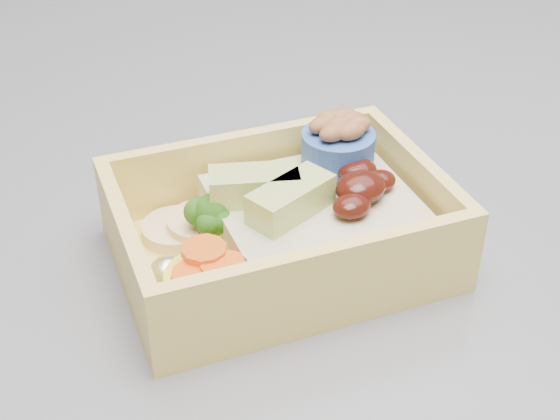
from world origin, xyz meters
TOP-DOWN VIEW (x-y plane):
  - bento_box at (-0.12, -0.23)m, footprint 0.19×0.15m

SIDE VIEW (x-z plane):
  - bento_box at x=-0.12m, z-range 0.91..0.97m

